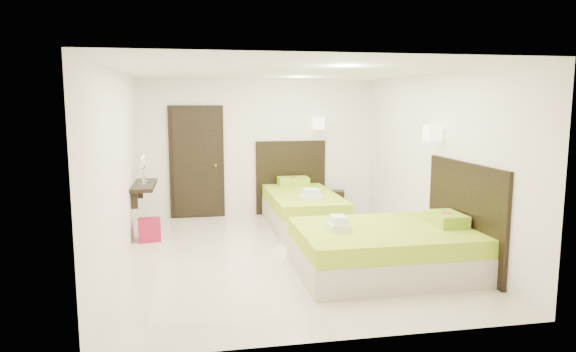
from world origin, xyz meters
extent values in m
plane|color=beige|center=(0.00, 0.00, 0.00)|extent=(5.50, 5.50, 0.00)
cube|color=#BCB3A0|center=(0.61, 1.60, 0.18)|extent=(1.15, 2.29, 0.37)
cube|color=#8BB11C|center=(0.61, 1.60, 0.48)|extent=(1.13, 2.27, 0.23)
cube|color=black|center=(0.61, 2.72, 0.72)|extent=(1.38, 0.05, 1.43)
cube|color=#92BA22|center=(0.61, 2.46, 0.68)|extent=(0.57, 0.39, 0.16)
cylinder|color=#C32D4E|center=(0.61, 2.46, 0.76)|extent=(0.14, 0.14, 0.00)
cube|color=silver|center=(0.61, 0.97, 0.64)|extent=(0.34, 0.25, 0.09)
cube|color=silver|center=(0.61, 0.97, 0.73)|extent=(0.26, 0.19, 0.09)
cube|color=#FBF1CE|center=(1.12, 2.57, 1.78)|extent=(0.21, 0.21, 0.23)
cylinder|color=#2D2116|center=(1.12, 2.65, 1.78)|extent=(0.03, 0.16, 0.03)
cube|color=#BCB3A0|center=(1.12, -0.99, 0.18)|extent=(2.25, 1.69, 0.36)
cube|color=#8BB11C|center=(1.12, -0.99, 0.47)|extent=(2.23, 1.67, 0.23)
cube|color=black|center=(2.22, -0.99, 0.70)|extent=(0.05, 1.91, 1.41)
cube|color=#92BA22|center=(1.97, -0.99, 0.66)|extent=(0.38, 0.56, 0.16)
cylinder|color=#C32D4E|center=(1.97, -0.99, 0.74)|extent=(0.14, 0.14, 0.00)
cube|color=silver|center=(0.51, -0.99, 0.63)|extent=(0.25, 0.34, 0.09)
cube|color=silver|center=(0.51, -0.99, 0.72)|extent=(0.19, 0.25, 0.09)
cube|color=#FBF1CE|center=(2.07, -0.28, 1.74)|extent=(0.20, 0.20, 0.23)
cylinder|color=#2D2116|center=(2.15, -0.28, 1.74)|extent=(0.16, 0.03, 0.03)
cube|color=black|center=(1.44, 2.72, 0.22)|extent=(0.59, 0.55, 0.44)
cube|color=maroon|center=(-1.98, 1.15, 0.17)|extent=(0.38, 0.38, 0.34)
cube|color=black|center=(-1.20, 2.71, 1.05)|extent=(1.02, 0.06, 2.14)
cube|color=black|center=(-1.20, 2.67, 1.05)|extent=(0.88, 0.04, 2.06)
cylinder|color=silver|center=(-0.85, 2.64, 1.00)|extent=(0.03, 0.10, 0.03)
cube|color=black|center=(-2.08, 1.60, 0.82)|extent=(0.35, 1.20, 0.06)
cube|color=black|center=(-2.19, 1.15, 0.67)|extent=(0.10, 0.04, 0.30)
cube|color=black|center=(-2.19, 2.05, 0.67)|extent=(0.10, 0.04, 0.30)
cylinder|color=silver|center=(-2.08, 1.45, 0.86)|extent=(0.10, 0.10, 0.02)
cylinder|color=silver|center=(-2.08, 1.45, 0.98)|extent=(0.02, 0.02, 0.22)
cone|color=silver|center=(-2.08, 1.45, 1.11)|extent=(0.07, 0.07, 0.04)
cylinder|color=white|center=(-2.08, 1.45, 1.20)|extent=(0.02, 0.02, 0.15)
sphere|color=#FFB23F|center=(-2.08, 1.45, 1.29)|extent=(0.02, 0.02, 0.02)
cylinder|color=silver|center=(-2.08, 1.75, 0.86)|extent=(0.10, 0.10, 0.02)
cylinder|color=silver|center=(-2.08, 1.75, 0.98)|extent=(0.02, 0.02, 0.22)
cone|color=silver|center=(-2.08, 1.75, 1.11)|extent=(0.07, 0.07, 0.04)
cylinder|color=white|center=(-2.08, 1.75, 1.20)|extent=(0.02, 0.02, 0.15)
sphere|color=#FFB23F|center=(-2.08, 1.75, 1.29)|extent=(0.02, 0.02, 0.02)
camera|label=1|loc=(-1.28, -7.05, 2.18)|focal=32.00mm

